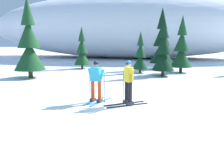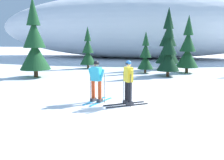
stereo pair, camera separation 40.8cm
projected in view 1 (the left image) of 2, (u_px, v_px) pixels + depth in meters
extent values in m
plane|color=white|center=(124.00, 103.00, 9.96)|extent=(120.00, 120.00, 0.00)
cube|color=black|center=(128.00, 105.00, 9.52)|extent=(1.48, 1.07, 0.03)
cube|color=black|center=(124.00, 103.00, 9.80)|extent=(1.48, 1.07, 0.03)
cube|color=#38383D|center=(130.00, 103.00, 9.55)|extent=(0.31, 0.27, 0.12)
cube|color=#38383D|center=(126.00, 101.00, 9.83)|extent=(0.31, 0.27, 0.12)
cylinder|color=black|center=(130.00, 92.00, 9.48)|extent=(0.15, 0.15, 0.77)
cylinder|color=black|center=(127.00, 91.00, 9.76)|extent=(0.15, 0.15, 0.77)
cube|color=yellow|center=(129.00, 74.00, 9.51)|extent=(0.42, 0.46, 0.57)
cylinder|color=yellow|center=(132.00, 77.00, 9.29)|extent=(0.24, 0.28, 0.58)
cylinder|color=yellow|center=(126.00, 75.00, 9.74)|extent=(0.24, 0.28, 0.58)
sphere|color=beige|center=(129.00, 64.00, 9.44)|extent=(0.19, 0.19, 0.19)
sphere|color=#2366B2|center=(129.00, 63.00, 9.43)|extent=(0.21, 0.21, 0.21)
cube|color=black|center=(127.00, 64.00, 9.41)|extent=(0.12, 0.14, 0.07)
cylinder|color=#2D2D33|center=(131.00, 91.00, 9.27)|extent=(0.02, 0.02, 1.25)
cylinder|color=#2D2D33|center=(131.00, 105.00, 9.37)|extent=(0.07, 0.07, 0.01)
cylinder|color=#2D2D33|center=(123.00, 88.00, 9.88)|extent=(0.02, 0.02, 1.25)
cylinder|color=#2D2D33|center=(123.00, 101.00, 9.98)|extent=(0.07, 0.07, 0.01)
cube|color=#2893CC|center=(94.00, 101.00, 10.20)|extent=(0.54, 1.54, 0.03)
cube|color=#2893CC|center=(101.00, 102.00, 10.05)|extent=(0.54, 1.54, 0.03)
cube|color=#38383D|center=(93.00, 100.00, 10.10)|extent=(0.21, 0.31, 0.12)
cube|color=#38383D|center=(100.00, 101.00, 9.95)|extent=(0.21, 0.31, 0.12)
cylinder|color=#DB471E|center=(93.00, 89.00, 10.03)|extent=(0.15, 0.15, 0.74)
cylinder|color=#DB471E|center=(100.00, 90.00, 9.88)|extent=(0.15, 0.15, 0.74)
cube|color=#33B7D6|center=(96.00, 74.00, 9.85)|extent=(0.45, 0.34, 0.55)
cylinder|color=#33B7D6|center=(91.00, 75.00, 9.98)|extent=(0.29, 0.17, 0.58)
cylinder|color=#33B7D6|center=(101.00, 76.00, 9.74)|extent=(0.29, 0.17, 0.58)
sphere|color=#A37556|center=(96.00, 64.00, 9.78)|extent=(0.19, 0.19, 0.19)
sphere|color=black|center=(96.00, 63.00, 9.78)|extent=(0.21, 0.21, 0.21)
cube|color=black|center=(97.00, 64.00, 9.85)|extent=(0.15, 0.08, 0.07)
cylinder|color=#2D2D33|center=(90.00, 87.00, 10.15)|extent=(0.02, 0.02, 1.19)
cylinder|color=#2D2D33|center=(90.00, 100.00, 10.24)|extent=(0.07, 0.07, 0.01)
cylinder|color=#2D2D33|center=(104.00, 89.00, 9.84)|extent=(0.02, 0.02, 1.19)
cylinder|color=#2D2D33|center=(104.00, 102.00, 9.92)|extent=(0.07, 0.07, 0.01)
cylinder|color=#47301E|center=(31.00, 72.00, 16.37)|extent=(0.28, 0.28, 0.71)
cone|color=#194723|center=(30.00, 56.00, 16.19)|extent=(2.02, 2.02, 1.81)
cone|color=#194723|center=(28.00, 34.00, 15.96)|extent=(1.45, 1.45, 1.81)
cone|color=#194723|center=(27.00, 11.00, 15.72)|extent=(0.89, 0.89, 1.81)
cylinder|color=#47301E|center=(82.00, 66.00, 21.36)|extent=(0.19, 0.19, 0.48)
cone|color=#194723|center=(82.00, 57.00, 21.24)|extent=(1.39, 1.39, 1.24)
cone|color=#194723|center=(82.00, 46.00, 21.07)|extent=(1.00, 1.00, 1.24)
cone|color=#194723|center=(82.00, 34.00, 20.91)|extent=(0.61, 0.61, 1.24)
cylinder|color=#47301E|center=(140.00, 70.00, 18.70)|extent=(0.17, 0.17, 0.42)
cone|color=#194723|center=(140.00, 62.00, 18.60)|extent=(1.21, 1.21, 1.08)
cone|color=#194723|center=(140.00, 50.00, 18.45)|extent=(0.87, 0.87, 1.08)
cone|color=#194723|center=(141.00, 38.00, 18.31)|extent=(0.53, 0.53, 1.08)
cylinder|color=#47301E|center=(161.00, 65.00, 21.22)|extent=(0.28, 0.28, 0.70)
cone|color=black|center=(161.00, 52.00, 21.04)|extent=(1.99, 1.99, 1.78)
cone|color=black|center=(162.00, 35.00, 20.81)|extent=(1.43, 1.43, 1.78)
cone|color=black|center=(162.00, 18.00, 20.57)|extent=(0.88, 0.88, 1.78)
cylinder|color=#47301E|center=(163.00, 72.00, 17.09)|extent=(0.21, 0.21, 0.54)
cone|color=black|center=(163.00, 60.00, 16.95)|extent=(1.53, 1.53, 1.37)
cone|color=black|center=(164.00, 44.00, 16.77)|extent=(1.10, 1.10, 1.37)
cone|color=black|center=(164.00, 28.00, 16.59)|extent=(0.67, 0.67, 1.37)
cylinder|color=#47301E|center=(181.00, 69.00, 18.90)|extent=(0.23, 0.23, 0.58)
cone|color=#194723|center=(181.00, 57.00, 18.76)|extent=(1.66, 1.66, 1.49)
cone|color=#194723|center=(182.00, 41.00, 18.56)|extent=(1.19, 1.19, 1.49)
cone|color=#194723|center=(183.00, 25.00, 18.36)|extent=(0.73, 0.73, 1.49)
ellipsoid|color=white|center=(128.00, 26.00, 32.88)|extent=(38.73, 14.93, 8.41)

